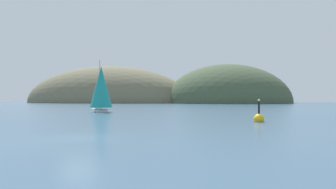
# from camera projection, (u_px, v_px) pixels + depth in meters

# --- Properties ---
(ground_plane) EXTENTS (360.00, 360.00, 0.00)m
(ground_plane) POSITION_uv_depth(u_px,v_px,m) (79.00, 138.00, 20.23)
(ground_plane) COLOR #385670
(headland_left) EXTENTS (86.65, 44.00, 37.12)m
(headland_left) POSITION_uv_depth(u_px,v_px,m) (107.00, 103.00, 163.75)
(headland_left) COLOR #6B664C
(headland_left) RESTS_ON ground_plane
(headland_center) EXTENTS (59.15, 44.00, 36.60)m
(headland_center) POSITION_uv_depth(u_px,v_px,m) (227.00, 103.00, 151.17)
(headland_center) COLOR #425138
(headland_center) RESTS_ON ground_plane
(sailboat_teal_sail) EXTENTS (6.55, 7.73, 9.33)m
(sailboat_teal_sail) POSITION_uv_depth(u_px,v_px,m) (101.00, 88.00, 56.64)
(sailboat_teal_sail) COLOR white
(sailboat_teal_sail) RESTS_ON ground_plane
(channel_buoy) EXTENTS (1.10, 1.10, 2.64)m
(channel_buoy) POSITION_uv_depth(u_px,v_px,m) (259.00, 118.00, 33.73)
(channel_buoy) COLOR gold
(channel_buoy) RESTS_ON ground_plane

